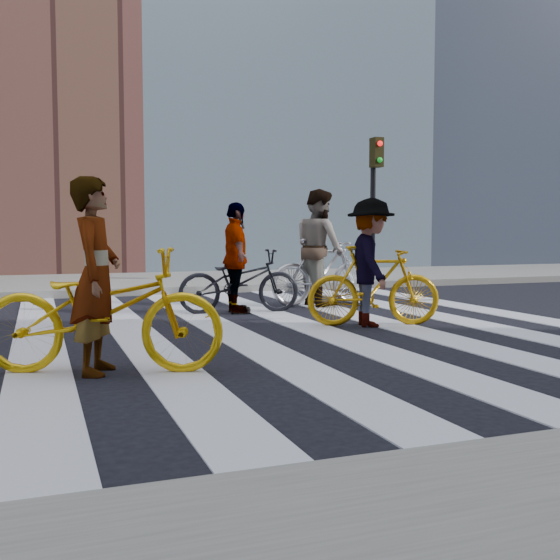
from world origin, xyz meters
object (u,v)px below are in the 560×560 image
rider_left (96,276)px  rider_right (371,263)px  traffic_signal (375,185)px  bike_silver_mid (322,272)px  bike_dark_rear (239,281)px  rider_mid (319,248)px  bike_yellow_left (103,311)px  rider_rear (236,258)px  bike_yellow_right (374,286)px

rider_left → rider_right: bearing=-45.6°
traffic_signal → bike_silver_mid: traffic_signal is taller
bike_silver_mid → bike_dark_rear: bike_silver_mid is taller
rider_mid → bike_dark_rear: bearing=103.9°
bike_yellow_left → bike_dark_rear: bike_yellow_left is taller
rider_left → rider_right: size_ratio=1.02×
traffic_signal → rider_right: (-3.05, -5.52, -1.44)m
bike_dark_rear → rider_rear: bearing=95.8°
bike_silver_mid → bike_yellow_right: (-0.36, -2.47, -0.04)m
traffic_signal → bike_dark_rear: bearing=-139.9°
bike_yellow_right → rider_right: 0.31m
bike_silver_mid → bike_dark_rear: size_ratio=1.01×
bike_dark_rear → rider_rear: size_ratio=1.10×
traffic_signal → bike_silver_mid: bearing=-131.0°
bike_yellow_left → rider_right: size_ratio=1.25×
rider_right → rider_rear: rider_rear is taller
rider_left → rider_mid: size_ratio=0.88×
bike_yellow_right → bike_dark_rear: bike_yellow_right is taller
bike_silver_mid → rider_rear: bearing=102.8°
bike_silver_mid → rider_rear: (-1.67, -0.54, 0.28)m
rider_mid → bike_silver_mid: bearing=-95.2°
bike_silver_mid → rider_left: rider_left is taller
bike_yellow_left → bike_dark_rear: (2.35, 3.66, -0.06)m
rider_left → bike_dark_rear: bearing=-14.5°
rider_left → bike_yellow_right: bearing=-45.9°
rider_left → rider_mid: (3.97, 4.21, 0.12)m
rider_rear → rider_right: bearing=-141.1°
bike_silver_mid → rider_right: (-0.41, -2.47, 0.27)m
traffic_signal → bike_yellow_left: 9.97m
bike_yellow_left → rider_mid: (3.92, 4.21, 0.42)m
bike_silver_mid → bike_yellow_right: bike_silver_mid is taller
traffic_signal → bike_yellow_left: (-6.62, -7.26, -1.73)m
traffic_signal → bike_dark_rear: (-4.26, -3.59, -1.79)m
rider_rear → rider_left: bearing=153.1°
bike_silver_mid → rider_right: size_ratio=1.12×
bike_dark_rear → rider_left: rider_left is taller
traffic_signal → rider_rear: bearing=-140.2°
bike_yellow_right → bike_dark_rear: (-1.26, 1.93, -0.04)m
bike_yellow_left → rider_rear: bearing=-13.4°
bike_dark_rear → rider_mid: rider_mid is taller
bike_silver_mid → rider_mid: (-0.05, 0.00, 0.41)m
bike_yellow_left → traffic_signal: bearing=-23.6°
bike_silver_mid → bike_yellow_right: size_ratio=1.07×
bike_yellow_left → bike_silver_mid: bearing=-24.6°
bike_yellow_right → bike_silver_mid: bearing=7.3°
traffic_signal → rider_left: traffic_signal is taller
bike_yellow_right → rider_right: size_ratio=1.05×
traffic_signal → bike_yellow_left: bearing=-132.4°
traffic_signal → rider_mid: bearing=-131.5°
rider_right → rider_left: bearing=131.2°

